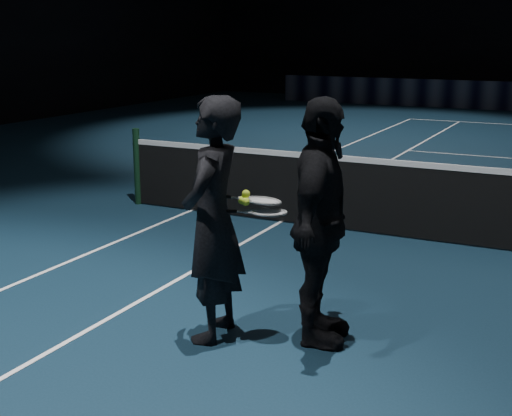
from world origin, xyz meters
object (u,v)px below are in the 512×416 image
at_px(player_b, 320,223).
at_px(racket_upper, 263,201).
at_px(tennis_balls, 245,199).
at_px(player_a, 213,220).
at_px(racket_lower, 269,212).

height_order(player_b, racket_upper, player_b).
bearing_deg(player_b, tennis_balls, 98.54).
bearing_deg(player_b, racket_upper, 93.94).
relative_size(player_b, tennis_balls, 16.48).
relative_size(player_a, tennis_balls, 16.48).
xyz_separation_m(player_b, tennis_balls, (-0.56, -0.20, 0.18)).
xyz_separation_m(player_a, racket_lower, (0.42, 0.16, 0.08)).
bearing_deg(player_a, racket_lower, 101.36).
xyz_separation_m(player_b, racket_lower, (-0.37, -0.14, 0.08)).
distance_m(player_b, racket_lower, 0.41).
distance_m(player_a, racket_lower, 0.46).
xyz_separation_m(player_a, tennis_balls, (0.24, 0.09, 0.18)).
relative_size(player_b, racket_lower, 2.91).
xyz_separation_m(player_a, racket_upper, (0.36, 0.18, 0.16)).
height_order(player_a, tennis_balls, player_a).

